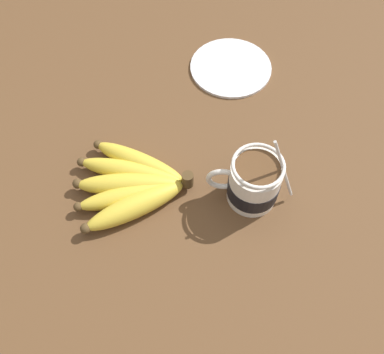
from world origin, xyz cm
name	(u,v)px	position (x,y,z in cm)	size (l,w,h in cm)	color
table	(209,200)	(0.00, 0.00, 1.54)	(125.56, 125.56, 3.09)	brown
coffee_mug	(254,183)	(-7.38, -0.52, 7.62)	(14.99, 8.76, 16.46)	white
banana_bunch	(134,184)	(13.09, -0.13, 4.99)	(21.10, 20.15, 4.39)	#4C381E
small_plate	(232,67)	(-2.99, -30.95, 3.39)	(17.15, 17.15, 0.60)	white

